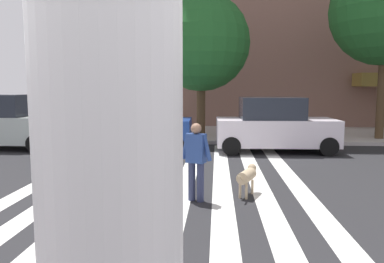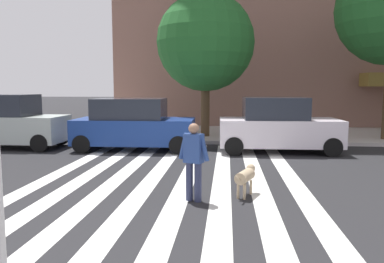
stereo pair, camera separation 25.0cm
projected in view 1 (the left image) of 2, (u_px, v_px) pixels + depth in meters
The scene contains 9 objects.
ground_plane at pixel (204, 192), 8.63m from camera, with size 160.00×160.00×0.00m, color #232326.
sidewalk_far at pixel (211, 134), 18.74m from camera, with size 80.00×6.00×0.15m, color #B4ABA8.
crosswalk_stripes at pixel (163, 191), 8.69m from camera, with size 6.75×13.82×0.01m.
parked_car_near_curb at pixel (2, 123), 14.63m from camera, with size 4.32×1.96×2.08m.
parked_car_behind_first at pixel (130, 125), 14.31m from camera, with size 4.50×2.11×1.94m.
parked_car_third_in_line at pixel (274, 126), 13.95m from camera, with size 4.36×2.12×2.00m.
street_tree_nearest at pixel (201, 43), 16.85m from camera, with size 4.34×4.34×6.37m.
pedestrian_dog_walker at pixel (196, 157), 7.86m from camera, with size 0.68×0.37×1.64m.
dog_on_leash at pixel (247, 176), 8.32m from camera, with size 0.52×0.99×0.65m.
Camera 1 is at (0.29, -1.20, 2.38)m, focal length 35.55 mm.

